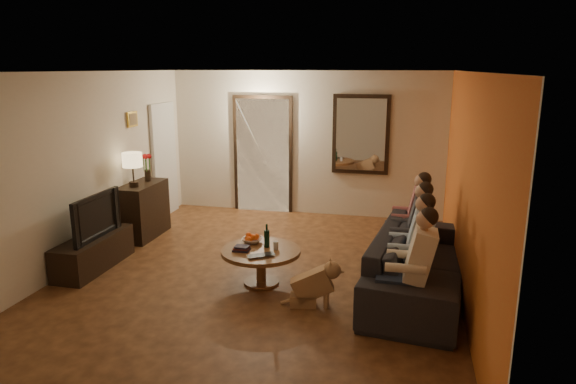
% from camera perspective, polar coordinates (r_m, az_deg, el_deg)
% --- Properties ---
extents(floor, '(5.00, 6.00, 0.01)m').
position_cam_1_polar(floor, '(6.88, -3.04, -8.97)').
color(floor, '#412311').
rests_on(floor, ground).
extents(ceiling, '(5.00, 6.00, 0.01)m').
position_cam_1_polar(ceiling, '(6.35, -3.34, 13.22)').
color(ceiling, white).
rests_on(ceiling, back_wall).
extents(back_wall, '(5.00, 0.02, 2.60)m').
position_cam_1_polar(back_wall, '(9.37, 1.96, 5.39)').
color(back_wall, beige).
rests_on(back_wall, floor).
extents(front_wall, '(5.00, 0.02, 2.60)m').
position_cam_1_polar(front_wall, '(3.82, -15.91, -7.53)').
color(front_wall, beige).
rests_on(front_wall, floor).
extents(left_wall, '(0.02, 6.00, 2.60)m').
position_cam_1_polar(left_wall, '(7.57, -21.68, 2.45)').
color(left_wall, beige).
rests_on(left_wall, floor).
extents(right_wall, '(0.02, 6.00, 2.60)m').
position_cam_1_polar(right_wall, '(6.29, 19.28, 0.51)').
color(right_wall, beige).
rests_on(right_wall, floor).
extents(orange_accent, '(0.01, 6.00, 2.60)m').
position_cam_1_polar(orange_accent, '(6.28, 19.19, 0.52)').
color(orange_accent, orange).
rests_on(orange_accent, right_wall).
extents(kitchen_doorway, '(1.00, 0.06, 2.10)m').
position_cam_1_polar(kitchen_doorway, '(9.57, -2.79, 4.05)').
color(kitchen_doorway, '#FFE0A5').
rests_on(kitchen_doorway, floor).
extents(door_trim, '(1.12, 0.04, 2.22)m').
position_cam_1_polar(door_trim, '(9.56, -2.81, 4.04)').
color(door_trim, black).
rests_on(door_trim, floor).
extents(fridge_glimpse, '(0.45, 0.03, 1.70)m').
position_cam_1_polar(fridge_glimpse, '(9.54, -1.33, 3.11)').
color(fridge_glimpse, silver).
rests_on(fridge_glimpse, floor).
extents(mirror_frame, '(1.00, 0.05, 1.40)m').
position_cam_1_polar(mirror_frame, '(9.16, 8.10, 6.34)').
color(mirror_frame, black).
rests_on(mirror_frame, back_wall).
extents(mirror_glass, '(0.86, 0.02, 1.26)m').
position_cam_1_polar(mirror_glass, '(9.13, 8.08, 6.32)').
color(mirror_glass, white).
rests_on(mirror_glass, back_wall).
extents(white_door, '(0.06, 0.85, 2.04)m').
position_cam_1_polar(white_door, '(9.55, -13.57, 3.47)').
color(white_door, white).
rests_on(white_door, floor).
extents(framed_art, '(0.03, 0.28, 0.24)m').
position_cam_1_polar(framed_art, '(8.57, -16.92, 7.75)').
color(framed_art, '#B28C33').
rests_on(framed_art, left_wall).
extents(art_canvas, '(0.01, 0.22, 0.18)m').
position_cam_1_polar(art_canvas, '(8.56, -16.84, 7.75)').
color(art_canvas, brown).
rests_on(art_canvas, left_wall).
extents(dresser, '(0.45, 0.98, 0.87)m').
position_cam_1_polar(dresser, '(8.50, -15.80, -1.95)').
color(dresser, black).
rests_on(dresser, floor).
extents(table_lamp, '(0.30, 0.30, 0.54)m').
position_cam_1_polar(table_lamp, '(8.16, -16.85, 2.41)').
color(table_lamp, beige).
rests_on(table_lamp, dresser).
extents(flower_vase, '(0.14, 0.14, 0.44)m').
position_cam_1_polar(flower_vase, '(8.55, -15.38, 2.65)').
color(flower_vase, red).
rests_on(flower_vase, dresser).
extents(tv_stand, '(0.45, 1.32, 0.44)m').
position_cam_1_polar(tv_stand, '(7.45, -20.79, -6.29)').
color(tv_stand, black).
rests_on(tv_stand, floor).
extents(tv, '(1.03, 0.13, 0.59)m').
position_cam_1_polar(tv, '(7.29, -21.13, -2.47)').
color(tv, black).
rests_on(tv, tv_stand).
extents(sofa, '(2.70, 1.35, 0.76)m').
position_cam_1_polar(sofa, '(6.39, 14.47, -7.59)').
color(sofa, black).
rests_on(sofa, floor).
extents(person_a, '(0.60, 0.40, 1.20)m').
position_cam_1_polar(person_a, '(5.47, 13.72, -8.73)').
color(person_a, tan).
rests_on(person_a, sofa).
extents(person_b, '(0.60, 0.40, 1.20)m').
position_cam_1_polar(person_b, '(6.03, 13.69, -6.59)').
color(person_b, tan).
rests_on(person_b, sofa).
extents(person_c, '(0.60, 0.40, 1.20)m').
position_cam_1_polar(person_c, '(6.60, 13.67, -4.82)').
color(person_c, tan).
rests_on(person_c, sofa).
extents(person_d, '(0.60, 0.40, 1.20)m').
position_cam_1_polar(person_d, '(7.17, 13.65, -3.32)').
color(person_d, tan).
rests_on(person_d, sofa).
extents(dog, '(0.59, 0.33, 0.56)m').
position_cam_1_polar(dog, '(5.89, 2.71, -10.06)').
color(dog, '#AE8150').
rests_on(dog, floor).
extents(coffee_table, '(1.11, 1.11, 0.45)m').
position_cam_1_polar(coffee_table, '(6.49, -3.01, -8.26)').
color(coffee_table, brown).
rests_on(coffee_table, floor).
extents(bowl, '(0.26, 0.26, 0.06)m').
position_cam_1_polar(bowl, '(6.65, -4.01, -5.37)').
color(bowl, white).
rests_on(bowl, coffee_table).
extents(oranges, '(0.20, 0.20, 0.08)m').
position_cam_1_polar(oranges, '(6.63, -4.02, -4.81)').
color(oranges, '#FF5B15').
rests_on(oranges, bowl).
extents(wine_bottle, '(0.07, 0.07, 0.31)m').
position_cam_1_polar(wine_bottle, '(6.44, -2.37, -4.83)').
color(wine_bottle, black).
rests_on(wine_bottle, coffee_table).
extents(wine_glass, '(0.06, 0.06, 0.10)m').
position_cam_1_polar(wine_glass, '(6.40, -1.36, -5.95)').
color(wine_glass, silver).
rests_on(wine_glass, coffee_table).
extents(book_stack, '(0.20, 0.15, 0.07)m').
position_cam_1_polar(book_stack, '(6.37, -5.20, -6.22)').
color(book_stack, black).
rests_on(book_stack, coffee_table).
extents(laptop, '(0.39, 0.36, 0.03)m').
position_cam_1_polar(laptop, '(6.13, -2.86, -7.22)').
color(laptop, black).
rests_on(laptop, coffee_table).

